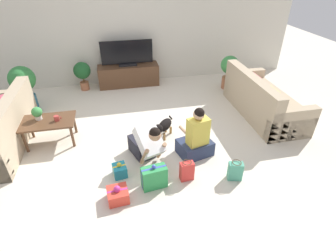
{
  "coord_description": "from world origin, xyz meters",
  "views": [
    {
      "loc": [
        -0.41,
        -3.87,
        2.71
      ],
      "look_at": [
        0.32,
        -0.44,
        0.45
      ],
      "focal_mm": 28.0,
      "sensor_mm": 36.0,
      "label": 1
    }
  ],
  "objects_px": {
    "gift_bag_a": "(235,171)",
    "potted_plant_back_left": "(82,72)",
    "gift_bag_b": "(187,171)",
    "tv": "(127,55)",
    "mug": "(57,118)",
    "tv_console": "(129,75)",
    "person_kneeling": "(146,143)",
    "tabletop_plant": "(37,113)",
    "gift_box_b": "(118,195)",
    "gift_box_c": "(120,170)",
    "sofa_right": "(262,101)",
    "gift_box_a": "(154,177)",
    "potted_plant_corner_right": "(229,69)",
    "coffee_table": "(49,123)",
    "person_sitting": "(196,139)",
    "potted_plant_corner_left": "(23,83)",
    "dog": "(163,126)"
  },
  "relations": [
    {
      "from": "coffee_table",
      "to": "gift_bag_b",
      "type": "relative_size",
      "value": 2.68
    },
    {
      "from": "gift_bag_b",
      "to": "gift_bag_a",
      "type": "bearing_deg",
      "value": -11.67
    },
    {
      "from": "gift_bag_b",
      "to": "mug",
      "type": "xyz_separation_m",
      "value": [
        -1.87,
        1.34,
        0.32
      ]
    },
    {
      "from": "tv_console",
      "to": "gift_box_a",
      "type": "relative_size",
      "value": 3.76
    },
    {
      "from": "potted_plant_back_left",
      "to": "potted_plant_corner_right",
      "type": "bearing_deg",
      "value": -10.48
    },
    {
      "from": "tv",
      "to": "gift_box_b",
      "type": "height_order",
      "value": "tv"
    },
    {
      "from": "tv_console",
      "to": "person_kneeling",
      "type": "bearing_deg",
      "value": -89.65
    },
    {
      "from": "gift_bag_a",
      "to": "gift_bag_b",
      "type": "xyz_separation_m",
      "value": [
        -0.68,
        0.14,
        0.01
      ]
    },
    {
      "from": "potted_plant_back_left",
      "to": "mug",
      "type": "bearing_deg",
      "value": -97.42
    },
    {
      "from": "person_kneeling",
      "to": "gift_bag_b",
      "type": "bearing_deg",
      "value": -67.82
    },
    {
      "from": "gift_box_a",
      "to": "tabletop_plant",
      "type": "distance_m",
      "value": 2.3
    },
    {
      "from": "gift_box_b",
      "to": "gift_box_c",
      "type": "relative_size",
      "value": 1.2
    },
    {
      "from": "tv",
      "to": "person_kneeling",
      "type": "relative_size",
      "value": 1.5
    },
    {
      "from": "gift_box_b",
      "to": "gift_bag_a",
      "type": "bearing_deg",
      "value": 1.52
    },
    {
      "from": "potted_plant_back_left",
      "to": "gift_bag_b",
      "type": "xyz_separation_m",
      "value": [
        1.59,
        -3.49,
        -0.29
      ]
    },
    {
      "from": "potted_plant_back_left",
      "to": "potted_plant_corner_right",
      "type": "relative_size",
      "value": 0.85
    },
    {
      "from": "potted_plant_back_left",
      "to": "person_sitting",
      "type": "bearing_deg",
      "value": -57.5
    },
    {
      "from": "tv",
      "to": "gift_box_a",
      "type": "bearing_deg",
      "value": -89.44
    },
    {
      "from": "person_sitting",
      "to": "gift_box_c",
      "type": "distance_m",
      "value": 1.27
    },
    {
      "from": "gift_bag_a",
      "to": "potted_plant_back_left",
      "type": "bearing_deg",
      "value": 122.07
    },
    {
      "from": "potted_plant_corner_right",
      "to": "mug",
      "type": "xyz_separation_m",
      "value": [
        -3.7,
        -1.51,
        -0.01
      ]
    },
    {
      "from": "sofa_right",
      "to": "potted_plant_corner_left",
      "type": "height_order",
      "value": "potted_plant_corner_left"
    },
    {
      "from": "tv_console",
      "to": "potted_plant_corner_right",
      "type": "height_order",
      "value": "potted_plant_corner_right"
    },
    {
      "from": "potted_plant_corner_right",
      "to": "person_sitting",
      "type": "relative_size",
      "value": 0.92
    },
    {
      "from": "person_sitting",
      "to": "tabletop_plant",
      "type": "relative_size",
      "value": 3.91
    },
    {
      "from": "potted_plant_back_left",
      "to": "tabletop_plant",
      "type": "xyz_separation_m",
      "value": [
        -0.59,
        -2.03,
        0.11
      ]
    },
    {
      "from": "gift_box_c",
      "to": "mug",
      "type": "distance_m",
      "value": 1.47
    },
    {
      "from": "potted_plant_corner_left",
      "to": "gift_bag_a",
      "type": "distance_m",
      "value": 4.48
    },
    {
      "from": "tv_console",
      "to": "person_kneeling",
      "type": "height_order",
      "value": "person_kneeling"
    },
    {
      "from": "potted_plant_corner_right",
      "to": "person_kneeling",
      "type": "xyz_separation_m",
      "value": [
        -2.32,
        -2.3,
        -0.16
      ]
    },
    {
      "from": "potted_plant_corner_right",
      "to": "mug",
      "type": "relative_size",
      "value": 6.65
    },
    {
      "from": "potted_plant_corner_left",
      "to": "gift_bag_b",
      "type": "bearing_deg",
      "value": -45.95
    },
    {
      "from": "sofa_right",
      "to": "person_kneeling",
      "type": "height_order",
      "value": "sofa_right"
    },
    {
      "from": "coffee_table",
      "to": "tv",
      "type": "height_order",
      "value": "tv"
    },
    {
      "from": "tv",
      "to": "gift_box_b",
      "type": "xyz_separation_m",
      "value": [
        -0.47,
        -3.72,
        -0.68
      ]
    },
    {
      "from": "tv_console",
      "to": "tabletop_plant",
      "type": "height_order",
      "value": "tabletop_plant"
    },
    {
      "from": "coffee_table",
      "to": "tv",
      "type": "bearing_deg",
      "value": 54.97
    },
    {
      "from": "gift_box_c",
      "to": "gift_bag_a",
      "type": "xyz_separation_m",
      "value": [
        1.62,
        -0.42,
        0.06
      ]
    },
    {
      "from": "tv",
      "to": "potted_plant_corner_left",
      "type": "xyz_separation_m",
      "value": [
        -2.18,
        -0.75,
        -0.22
      ]
    },
    {
      "from": "coffee_table",
      "to": "gift_box_a",
      "type": "height_order",
      "value": "coffee_table"
    },
    {
      "from": "potted_plant_corner_left",
      "to": "dog",
      "type": "height_order",
      "value": "potted_plant_corner_left"
    },
    {
      "from": "mug",
      "to": "sofa_right",
      "type": "bearing_deg",
      "value": 2.49
    },
    {
      "from": "gift_bag_a",
      "to": "tabletop_plant",
      "type": "xyz_separation_m",
      "value": [
        -2.86,
        1.6,
        0.4
      ]
    },
    {
      "from": "gift_box_a",
      "to": "gift_box_c",
      "type": "distance_m",
      "value": 0.57
    },
    {
      "from": "gift_box_b",
      "to": "gift_box_c",
      "type": "height_order",
      "value": "gift_box_b"
    },
    {
      "from": "person_sitting",
      "to": "dog",
      "type": "xyz_separation_m",
      "value": [
        -0.42,
        0.56,
        -0.07
      ]
    },
    {
      "from": "person_kneeling",
      "to": "potted_plant_corner_right",
      "type": "bearing_deg",
      "value": 24.98
    },
    {
      "from": "potted_plant_back_left",
      "to": "tv",
      "type": "bearing_deg",
      "value": 2.65
    },
    {
      "from": "sofa_right",
      "to": "coffee_table",
      "type": "relative_size",
      "value": 2.32
    },
    {
      "from": "tv",
      "to": "mug",
      "type": "height_order",
      "value": "tv"
    }
  ]
}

